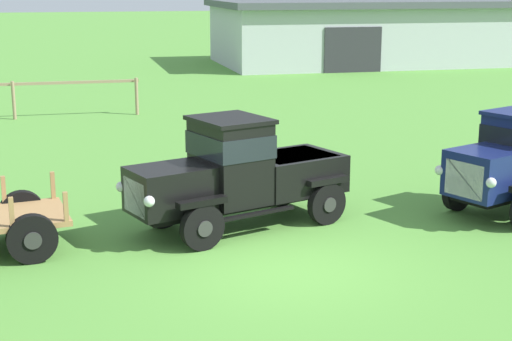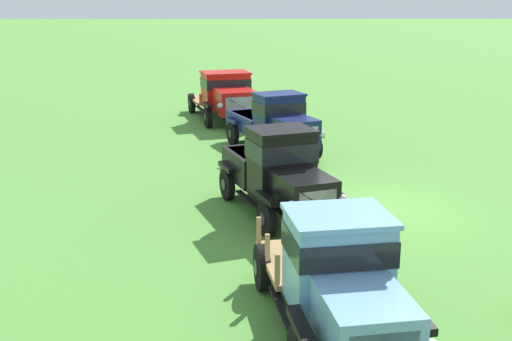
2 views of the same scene
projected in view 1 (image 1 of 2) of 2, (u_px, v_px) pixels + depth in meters
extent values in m
plane|color=#518E38|center=(284.00, 266.00, 13.38)|extent=(240.00, 240.00, 0.00)
cube|color=#B2B7BC|center=(367.00, 35.00, 46.55)|extent=(17.31, 9.04, 3.33)
cube|color=#474C51|center=(368.00, 3.00, 46.12)|extent=(17.91, 9.84, 0.36)
cube|color=#2D2D33|center=(353.00, 50.00, 41.75)|extent=(3.20, 0.08, 2.40)
cylinder|color=#997F60|center=(137.00, 96.00, 28.52)|extent=(0.12, 0.12, 1.35)
cylinder|color=#997F60|center=(14.00, 100.00, 27.53)|extent=(0.12, 0.12, 1.35)
cylinder|color=black|center=(32.00, 239.00, 13.45)|extent=(0.89, 0.32, 0.87)
cylinder|color=#2D2D2D|center=(33.00, 241.00, 13.35)|extent=(0.30, 0.07, 0.30)
cylinder|color=black|center=(22.00, 213.00, 14.97)|extent=(0.89, 0.32, 0.87)
cylinder|color=#2D2D2D|center=(21.00, 211.00, 15.07)|extent=(0.30, 0.07, 0.30)
cube|color=#9E7547|center=(9.00, 217.00, 14.05)|extent=(2.23, 1.95, 0.10)
cube|color=#9E7547|center=(12.00, 212.00, 13.26)|extent=(0.09, 0.09, 0.52)
cube|color=#9E7547|center=(4.00, 190.00, 14.70)|extent=(0.09, 0.09, 0.52)
cube|color=#9E7547|center=(66.00, 207.00, 13.59)|extent=(0.09, 0.09, 0.52)
cube|color=#9E7547|center=(53.00, 185.00, 15.03)|extent=(0.09, 0.09, 0.52)
cylinder|color=black|center=(202.00, 227.00, 14.12)|extent=(0.85, 0.45, 0.84)
cylinder|color=#2D2D2D|center=(205.00, 229.00, 14.03)|extent=(0.29, 0.13, 0.30)
cylinder|color=black|center=(163.00, 207.00, 15.41)|extent=(0.85, 0.45, 0.84)
cylinder|color=#2D2D2D|center=(160.00, 206.00, 15.50)|extent=(0.29, 0.13, 0.30)
cylinder|color=black|center=(327.00, 204.00, 15.63)|extent=(0.85, 0.45, 0.84)
cylinder|color=#2D2D2D|center=(330.00, 205.00, 15.55)|extent=(0.29, 0.13, 0.30)
cylinder|color=black|center=(281.00, 187.00, 16.93)|extent=(0.85, 0.45, 0.84)
cylinder|color=#2D2D2D|center=(278.00, 186.00, 17.01)|extent=(0.29, 0.13, 0.30)
cube|color=black|center=(238.00, 202.00, 15.42)|extent=(4.15, 2.19, 0.12)
cube|color=black|center=(170.00, 189.00, 14.51)|extent=(1.76, 1.54, 0.85)
cube|color=silver|center=(135.00, 197.00, 14.15)|extent=(0.35, 0.85, 0.64)
sphere|color=silver|center=(149.00, 201.00, 13.64)|extent=(0.20, 0.20, 0.20)
sphere|color=silver|center=(121.00, 187.00, 14.61)|extent=(0.20, 0.20, 0.20)
cube|color=black|center=(202.00, 202.00, 14.01)|extent=(0.98, 0.51, 0.12)
cube|color=black|center=(162.00, 184.00, 15.30)|extent=(0.98, 0.51, 0.12)
cube|color=black|center=(230.00, 162.00, 15.13)|extent=(1.55, 1.70, 1.57)
cube|color=black|center=(230.00, 144.00, 15.04)|extent=(1.60, 1.75, 0.44)
cube|color=black|center=(230.00, 120.00, 14.93)|extent=(1.68, 1.80, 0.08)
cube|color=black|center=(258.00, 213.00, 14.76)|extent=(1.56, 0.67, 0.05)
cube|color=black|center=(216.00, 195.00, 16.02)|extent=(1.56, 0.67, 0.05)
cube|color=black|center=(293.00, 172.00, 16.01)|extent=(2.21, 1.99, 0.75)
cube|color=black|center=(293.00, 156.00, 15.93)|extent=(1.86, 1.68, 0.06)
cube|color=black|center=(327.00, 181.00, 15.52)|extent=(0.94, 0.50, 0.12)
cube|color=black|center=(281.00, 165.00, 16.82)|extent=(0.94, 0.50, 0.12)
cylinder|color=black|center=(458.00, 191.00, 16.59)|extent=(0.83, 0.48, 0.82)
cylinder|color=#2D2D2D|center=(454.00, 190.00, 16.67)|extent=(0.28, 0.14, 0.29)
cube|color=#141E51|center=(486.00, 173.00, 15.67)|extent=(1.71, 1.61, 0.92)
cube|color=silver|center=(465.00, 180.00, 15.31)|extent=(0.41, 0.87, 0.69)
sphere|color=silver|center=(491.00, 183.00, 14.79)|extent=(0.20, 0.20, 0.20)
sphere|color=silver|center=(440.00, 170.00, 15.78)|extent=(0.20, 0.20, 0.20)
cube|color=black|center=(459.00, 170.00, 16.48)|extent=(0.95, 0.55, 0.12)
cube|color=black|center=(491.00, 181.00, 17.19)|extent=(1.38, 0.69, 0.05)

